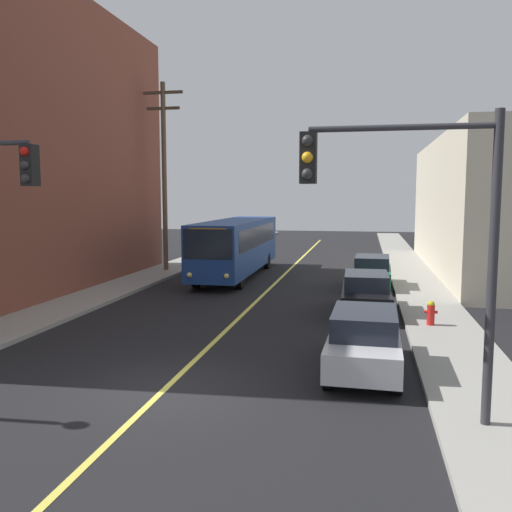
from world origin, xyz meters
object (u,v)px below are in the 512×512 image
city_bus (237,245)px  parked_car_black (366,293)px  fire_hydrant (431,312)px  parked_car_silver (364,340)px  parked_car_green (372,272)px  traffic_signal_right_corner (410,209)px  utility_pole_mid (164,169)px

city_bus → parked_car_black: bearing=-50.9°
city_bus → parked_car_black: size_ratio=2.74×
fire_hydrant → parked_car_silver: bearing=-113.7°
parked_car_green → traffic_signal_right_corner: size_ratio=0.74×
utility_pole_mid → fire_hydrant: size_ratio=13.11×
utility_pole_mid → parked_car_silver: bearing=-54.8°
parked_car_black → traffic_signal_right_corner: traffic_signal_right_corner is taller
city_bus → parked_car_silver: size_ratio=2.74×
traffic_signal_right_corner → fire_hydrant: size_ratio=7.14×
fire_hydrant → parked_car_black: bearing=138.5°
parked_car_black → utility_pole_mid: 16.16m
parked_car_black → fire_hydrant: (2.19, -1.94, -0.26)m
utility_pole_mid → parked_car_black: bearing=-39.3°
parked_car_silver → parked_car_black: 7.04m
traffic_signal_right_corner → parked_car_green: bearing=91.6°
parked_car_silver → utility_pole_mid: bearing=125.2°
city_bus → parked_car_green: city_bus is taller
city_bus → parked_car_black: (7.23, -8.89, -0.98)m
parked_car_silver → traffic_signal_right_corner: size_ratio=0.74×
city_bus → fire_hydrant: 14.41m
parked_car_black → fire_hydrant: size_ratio=5.28×
parked_car_black → utility_pole_mid: (-11.81, 9.66, 5.33)m
traffic_signal_right_corner → fire_hydrant: 9.23m
utility_pole_mid → fire_hydrant: 19.02m
parked_car_black → utility_pole_mid: bearing=140.7°
fire_hydrant → utility_pole_mid: bearing=140.4°
parked_car_silver → utility_pole_mid: size_ratio=0.40×
parked_car_silver → parked_car_green: (0.33, 13.20, 0.00)m
utility_pole_mid → fire_hydrant: bearing=-39.6°
city_bus → utility_pole_mid: bearing=170.4°
city_bus → parked_car_green: 8.06m
parked_car_silver → city_bus: bearing=114.3°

